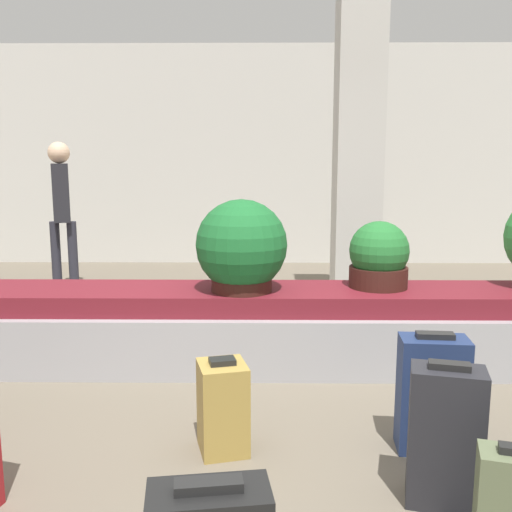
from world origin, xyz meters
TOP-DOWN VIEW (x-y plane):
  - ground_plane at (0.00, 0.00)m, footprint 18.00×18.00m
  - back_wall at (0.00, 5.65)m, footprint 18.00×0.06m
  - carousel at (0.00, 1.28)m, footprint 7.99×0.80m
  - pillar at (1.03, 3.05)m, footprint 0.47×0.47m
  - suitcase_2 at (-0.16, -0.05)m, footprint 0.30×0.32m
  - suitcase_6 at (0.87, -0.52)m, footprint 0.36×0.27m
  - suitcase_8 at (0.96, -0.03)m, footprint 0.37×0.24m
  - potted_plant_1 at (-0.11, 1.21)m, footprint 0.67×0.67m
  - potted_plant_2 at (0.93, 1.35)m, footprint 0.45×0.45m
  - traveler_0 at (-2.27, 3.65)m, footprint 0.31×0.36m

SIDE VIEW (x-z plane):
  - ground_plane at x=0.00m, z-range 0.00..0.00m
  - suitcase_2 at x=-0.16m, z-range -0.01..0.51m
  - carousel at x=0.00m, z-range -0.01..0.58m
  - suitcase_8 at x=0.96m, z-range -0.01..0.64m
  - suitcase_6 at x=0.87m, z-range -0.01..0.66m
  - potted_plant_2 at x=0.93m, z-range 0.57..1.07m
  - potted_plant_1 at x=-0.11m, z-range 0.57..1.25m
  - traveler_0 at x=-2.27m, z-range 0.18..1.93m
  - back_wall at x=0.00m, z-range 0.00..3.20m
  - pillar at x=1.03m, z-range 0.00..3.20m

